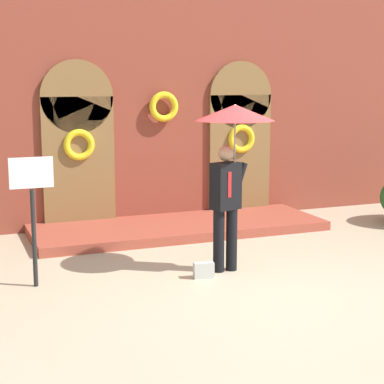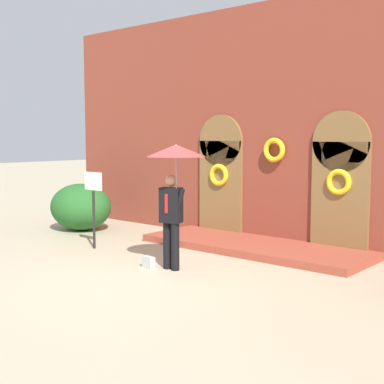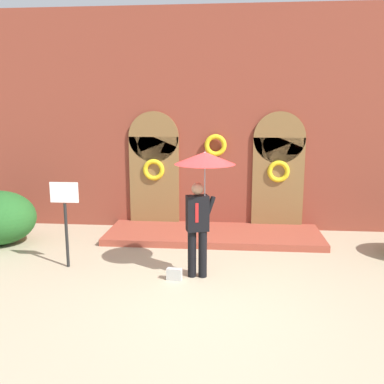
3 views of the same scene
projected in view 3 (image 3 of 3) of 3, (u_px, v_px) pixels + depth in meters
ground_plane at (206, 289)px, 7.50m from camera, size 80.00×80.00×0.00m
building_facade at (216, 126)px, 11.04m from camera, size 14.00×2.30×5.60m
person_with_umbrella at (203, 177)px, 7.70m from camera, size 1.10×1.10×2.36m
handbag at (174, 274)px, 7.90m from camera, size 0.30×0.16×0.22m
sign_post at (65, 210)px, 8.36m from camera, size 0.56×0.06×1.72m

